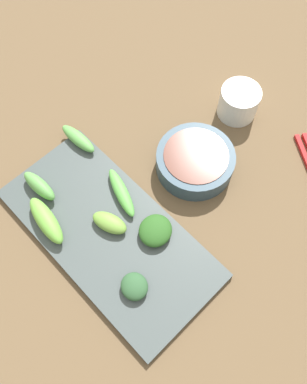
# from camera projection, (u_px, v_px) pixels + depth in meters

# --- Properties ---
(tabletop) EXTENTS (2.10, 2.10, 0.02)m
(tabletop) POSITION_uv_depth(u_px,v_px,m) (133.00, 210.00, 0.71)
(tabletop) COLOR brown
(tabletop) RESTS_ON ground
(sauce_bowl) EXTENTS (0.14, 0.14, 0.04)m
(sauce_bowl) POSITION_uv_depth(u_px,v_px,m) (195.00, 161.00, 0.72)
(sauce_bowl) COLOR #314757
(sauce_bowl) RESTS_ON tabletop
(serving_plate) EXTENTS (0.19, 0.39, 0.01)m
(serving_plate) POSITION_uv_depth(u_px,v_px,m) (109.00, 233.00, 0.68)
(serving_plate) COLOR #434D4D
(serving_plate) RESTS_ON tabletop
(broccoli_stalk_0) EXTENTS (0.03, 0.08, 0.03)m
(broccoli_stalk_0) POSITION_uv_depth(u_px,v_px,m) (39.00, 186.00, 0.69)
(broccoli_stalk_0) COLOR #5EA54E
(broccoli_stalk_0) RESTS_ON serving_plate
(broccoli_stalk_1) EXTENTS (0.05, 0.10, 0.02)m
(broccoli_stalk_1) POSITION_uv_depth(u_px,v_px,m) (121.00, 193.00, 0.69)
(broccoli_stalk_1) COLOR #5CB24A
(broccoli_stalk_1) RESTS_ON serving_plate
(broccoli_stalk_2) EXTENTS (0.04, 0.10, 0.03)m
(broccoli_stalk_2) POSITION_uv_depth(u_px,v_px,m) (46.00, 220.00, 0.66)
(broccoli_stalk_2) COLOR #70BB43
(broccoli_stalk_2) RESTS_ON serving_plate
(broccoli_stalk_3) EXTENTS (0.03, 0.08, 0.02)m
(broccoli_stalk_3) POSITION_uv_depth(u_px,v_px,m) (78.00, 139.00, 0.74)
(broccoli_stalk_3) COLOR #5EA84E
(broccoli_stalk_3) RESTS_ON serving_plate
(broccoli_stalk_4) EXTENTS (0.05, 0.07, 0.02)m
(broccoli_stalk_4) POSITION_uv_depth(u_px,v_px,m) (110.00, 223.00, 0.66)
(broccoli_stalk_4) COLOR #72A33F
(broccoli_stalk_4) RESTS_ON serving_plate
(broccoli_leafy_5) EXTENTS (0.05, 0.05, 0.02)m
(broccoli_leafy_5) POSITION_uv_depth(u_px,v_px,m) (134.00, 286.00, 0.62)
(broccoli_leafy_5) COLOR #2F5933
(broccoli_leafy_5) RESTS_ON serving_plate
(broccoli_leafy_6) EXTENTS (0.07, 0.07, 0.02)m
(broccoli_leafy_6) POSITION_uv_depth(u_px,v_px,m) (155.00, 231.00, 0.66)
(broccoli_leafy_6) COLOR #2A5C21
(broccoli_leafy_6) RESTS_ON serving_plate
(tea_cup) EXTENTS (0.08, 0.08, 0.06)m
(tea_cup) POSITION_uv_depth(u_px,v_px,m) (239.00, 102.00, 0.76)
(tea_cup) COLOR white
(tea_cup) RESTS_ON tabletop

